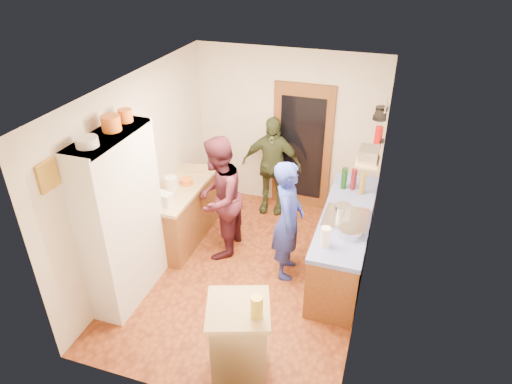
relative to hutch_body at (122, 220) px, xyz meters
The scene contains 44 objects.
floor 1.89m from the hutch_body, 31.61° to the left, with size 3.00×4.00×0.02m, color brown.
ceiling 2.15m from the hutch_body, 31.61° to the left, with size 3.00×4.00×0.02m, color silver.
wall_back 3.10m from the hutch_body, 65.17° to the left, with size 3.00×0.02×2.60m, color beige.
wall_front 1.79m from the hutch_body, 42.95° to the right, with size 3.00×0.02×2.60m, color beige.
wall_left 0.85m from the hutch_body, 104.71° to the left, with size 0.02×4.00×2.60m, color beige.
wall_right 2.93m from the hutch_body, 15.89° to the left, with size 0.02×4.00×2.60m, color beige.
door_frame 3.17m from the hutch_body, 60.77° to the left, with size 0.95×0.06×2.10m, color brown.
door_glass 3.14m from the hutch_body, 60.46° to the left, with size 0.70×0.02×1.70m, color black.
hutch_body is the anchor object (origin of this frame).
hutch_top_shelf 1.08m from the hutch_body, ahead, with size 0.40×1.14×0.04m, color silver.
plate_stack 1.19m from the hutch_body, 90.00° to the right, with size 0.23×0.23×0.10m, color white.
orange_pot_a 1.19m from the hutch_body, 90.00° to the left, with size 0.21×0.21×0.17m, color orange.
orange_pot_b 1.23m from the hutch_body, 90.00° to the left, with size 0.16×0.16×0.14m, color orange.
left_counter_base 1.42m from the hutch_body, 85.43° to the left, with size 0.60×1.40×0.85m, color brown.
left_counter_top 1.27m from the hutch_body, 85.43° to the left, with size 0.64×1.44×0.05m, color tan.
toaster 0.79m from the hutch_body, 78.89° to the left, with size 0.22×0.15×0.17m, color white.
kettle 1.16m from the hutch_body, 87.52° to the left, with size 0.18×0.18×0.20m, color white.
orange_bowl 1.39m from the hutch_body, 82.49° to the left, with size 0.18×0.18×0.08m, color orange.
chopping_board 1.85m from the hutch_body, 86.27° to the left, with size 0.30×0.22×0.03m, color tan.
right_counter_base 2.90m from the hutch_body, 27.47° to the left, with size 0.60×2.20×0.84m, color brown.
right_counter_top 2.83m from the hutch_body, 27.47° to the left, with size 0.62×2.22×0.06m, color #041EB5.
hob 2.75m from the hutch_body, 24.48° to the left, with size 0.55×0.58×0.04m, color silver.
pot_on_hob 2.72m from the hutch_body, 25.76° to the left, with size 0.21×0.21×0.14m, color silver.
bottle_a 3.04m from the hutch_body, 39.42° to the left, with size 0.08×0.08×0.32m, color #143F14.
bottle_b 3.16m from the hutch_body, 38.23° to the left, with size 0.08×0.08×0.31m, color #591419.
bottle_c 3.21m from the hutch_body, 35.51° to the left, with size 0.08×0.08×0.32m, color olive.
paper_towel 2.41m from the hutch_body, 12.31° to the left, with size 0.12×0.12×0.25m, color white.
mixing_bowl 2.72m from the hutch_body, 17.13° to the left, with size 0.28×0.28×0.11m, color silver.
island_base 2.00m from the hutch_body, 23.17° to the right, with size 0.55×0.55×0.86m, color tan.
island_top 1.90m from the hutch_body, 23.17° to the right, with size 0.62×0.62×0.05m, color tan.
cutting_board 1.83m from the hutch_body, 23.05° to the right, with size 0.35×0.28×0.02m, color white.
oil_jar 2.10m from the hutch_body, 22.33° to the right, with size 0.12×0.12×0.24m, color #AD9E2D.
pan_rail 3.73m from the hutch_body, 40.11° to the left, with size 0.02×0.02×0.65m, color silver.
pan_hang_a 3.55m from the hutch_body, 38.53° to the left, with size 0.18×0.18×0.05m, color black.
pan_hang_b 3.67m from the hutch_body, 41.04° to the left, with size 0.16×0.16×0.05m, color black.
pan_hang_c 3.80m from the hutch_body, 43.36° to the left, with size 0.17×0.17×0.05m, color black.
wall_shelf 3.01m from the hutch_body, 25.09° to the left, with size 0.26×0.42×0.03m, color tan.
radio 3.03m from the hutch_body, 25.09° to the left, with size 0.22×0.30×0.15m, color silver.
ext_bracket 3.75m from the hutch_body, 42.07° to the left, with size 0.06×0.10×0.04m, color black.
fire_extinguisher 3.71m from the hutch_body, 42.69° to the left, with size 0.11×0.11×0.32m, color red.
picture_frame 1.22m from the hutch_body, 103.50° to the right, with size 0.03×0.25×0.30m, color gold.
person_hob 2.08m from the hutch_body, 27.90° to the left, with size 0.61×0.40×1.67m, color #2535A5.
person_left 1.44m from the hutch_body, 56.11° to the left, with size 0.86×0.67×1.78m, color #431825.
person_back 2.73m from the hutch_body, 64.90° to the left, with size 0.96×0.40×1.64m, color #313A20.
Camera 1 is at (1.61, -4.60, 4.11)m, focal length 32.00 mm.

